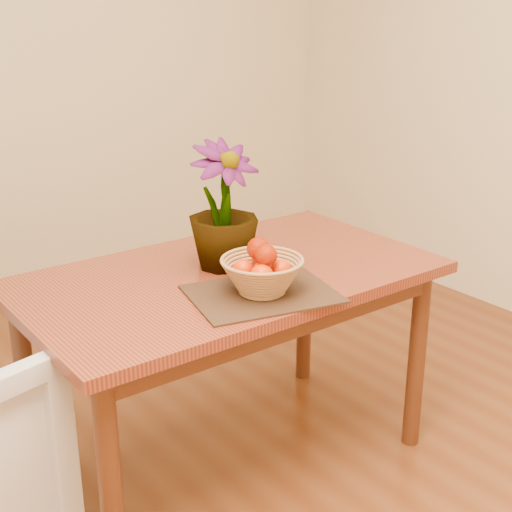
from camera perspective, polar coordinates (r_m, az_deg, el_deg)
floor at (r=2.57m, az=2.07°, el=-19.07°), size 4.50×4.50×0.00m
wall_back at (r=4.01m, az=-18.97°, el=15.04°), size 4.00×0.02×2.70m
table at (r=2.43m, az=-2.17°, el=-3.17°), size 1.40×0.80×0.75m
placemat at (r=2.21m, az=0.49°, el=-3.05°), size 0.50×0.42×0.01m
wicker_basket at (r=2.19m, az=0.49°, el=-1.71°), size 0.26×0.26×0.11m
orange_pile at (r=2.17m, az=0.48°, el=-0.41°), size 0.16×0.16×0.13m
potted_plant at (r=2.38m, az=-2.65°, el=4.03°), size 0.25×0.25×0.43m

